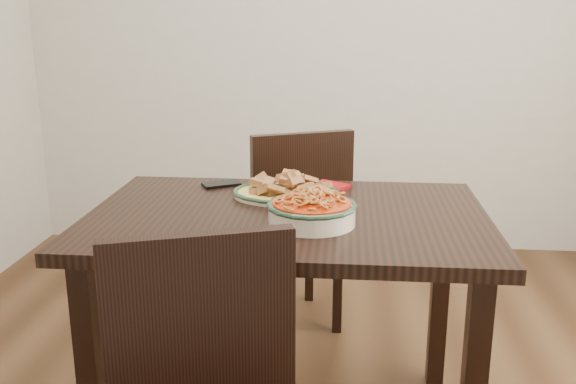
# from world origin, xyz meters

# --- Properties ---
(wall_back) EXTENTS (3.50, 0.10, 2.60)m
(wall_back) POSITION_xyz_m (0.00, 1.75, 1.30)
(wall_back) COLOR beige
(wall_back) RESTS_ON ground
(wall_front) EXTENTS (3.50, 0.10, 2.60)m
(wall_front) POSITION_xyz_m (0.00, -1.75, 1.30)
(wall_front) COLOR beige
(wall_front) RESTS_ON ground
(dining_table) EXTENTS (1.21, 0.81, 0.75)m
(dining_table) POSITION_xyz_m (-0.10, -0.04, 0.65)
(dining_table) COLOR black
(dining_table) RESTS_ON ground
(chair_far) EXTENTS (0.55, 0.55, 0.89)m
(chair_far) POSITION_xyz_m (-0.14, 0.65, 0.50)
(chair_far) COLOR black
(chair_far) RESTS_ON ground
(fish_plate) EXTENTS (0.35, 0.27, 0.11)m
(fish_plate) POSITION_xyz_m (-0.12, 0.13, 0.79)
(fish_plate) COLOR beige
(fish_plate) RESTS_ON dining_table
(noodle_bowl) EXTENTS (0.26, 0.26, 0.08)m
(noodle_bowl) POSITION_xyz_m (-0.02, -0.15, 0.79)
(noodle_bowl) COLOR beige
(noodle_bowl) RESTS_ON dining_table
(smartphone) EXTENTS (0.15, 0.12, 0.01)m
(smartphone) POSITION_xyz_m (-0.36, 0.26, 0.76)
(smartphone) COLOR black
(smartphone) RESTS_ON dining_table
(napkin) EXTENTS (0.15, 0.15, 0.01)m
(napkin) POSITION_xyz_m (0.02, 0.26, 0.76)
(napkin) COLOR maroon
(napkin) RESTS_ON dining_table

